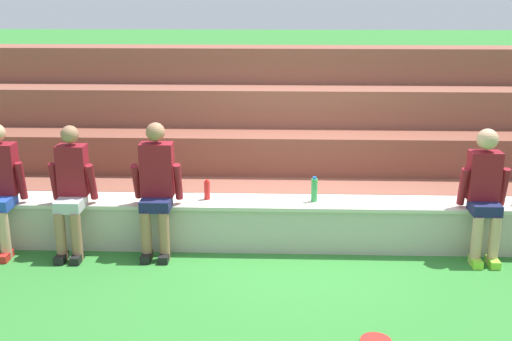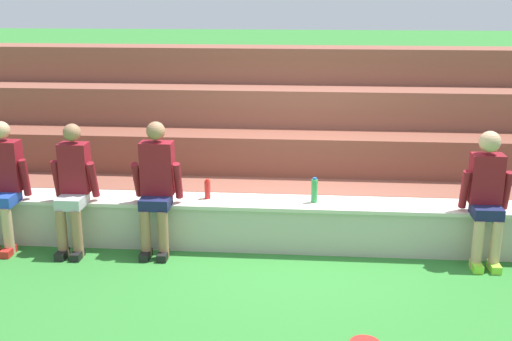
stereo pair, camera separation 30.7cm
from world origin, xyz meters
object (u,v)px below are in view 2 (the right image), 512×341
(water_bottle_mid_left, at_px, (207,189))
(water_bottle_center_gap, at_px, (314,191))
(person_left_of_center, at_px, (73,186))
(person_right_of_center, at_px, (487,194))
(person_center, at_px, (156,184))
(person_far_left, at_px, (3,182))

(water_bottle_mid_left, relative_size, water_bottle_center_gap, 0.80)
(person_left_of_center, height_order, person_right_of_center, person_left_of_center)
(person_center, distance_m, water_bottle_mid_left, 0.59)
(person_left_of_center, xyz_separation_m, person_right_of_center, (4.35, 0.02, 0.02))
(person_center, bearing_deg, person_left_of_center, -177.99)
(person_right_of_center, relative_size, water_bottle_center_gap, 4.99)
(person_right_of_center, xyz_separation_m, water_bottle_center_gap, (-1.76, 0.24, -0.09))
(water_bottle_center_gap, bearing_deg, person_far_left, -175.79)
(water_bottle_center_gap, bearing_deg, person_left_of_center, -174.14)
(person_left_of_center, relative_size, person_center, 0.97)
(person_left_of_center, distance_m, person_center, 0.91)
(person_far_left, relative_size, person_center, 0.98)
(person_far_left, height_order, water_bottle_mid_left, person_far_left)
(person_left_of_center, distance_m, water_bottle_mid_left, 1.45)
(person_far_left, xyz_separation_m, water_bottle_center_gap, (3.39, 0.25, -0.08))
(person_left_of_center, relative_size, water_bottle_center_gap, 4.99)
(person_far_left, xyz_separation_m, person_center, (1.70, 0.01, 0.02))
(person_far_left, xyz_separation_m, person_right_of_center, (5.14, 0.01, 0.01))
(water_bottle_mid_left, bearing_deg, person_left_of_center, -168.12)
(water_bottle_mid_left, bearing_deg, person_far_left, -172.75)
(person_center, xyz_separation_m, person_right_of_center, (3.45, -0.01, -0.01))
(person_left_of_center, bearing_deg, water_bottle_mid_left, 11.88)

